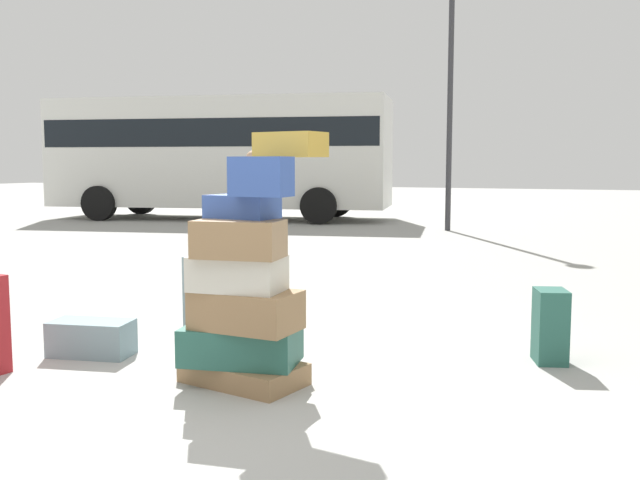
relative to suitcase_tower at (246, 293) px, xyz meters
The scene contains 8 objects.
ground_plane 0.80m from the suitcase_tower, 86.02° to the right, with size 80.00×80.00×0.00m, color #9E9E99.
suitcase_tower is the anchor object (origin of this frame).
suitcase_slate_white_trunk 0.89m from the suitcase_tower, 136.51° to the left, with size 0.24×0.36×0.77m, color gray.
suitcase_slate_upright_blue 1.54m from the suitcase_tower, behind, with size 0.61×0.31×0.27m, color gray.
suitcase_teal_foreground_near 2.27m from the suitcase_tower, 36.18° to the left, with size 0.22×0.29×0.54m, color #26594C.
person_tourist_with_camera 6.43m from the suitcase_tower, 116.79° to the left, with size 0.30×0.32×1.66m.
parked_bus 14.61m from the suitcase_tower, 120.43° to the left, with size 9.22×4.16×3.15m.
lamp_post 11.94m from the suitcase_tower, 95.20° to the left, with size 0.36×0.36×6.05m.
Camera 1 is at (2.11, -3.52, 1.45)m, focal length 39.71 mm.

